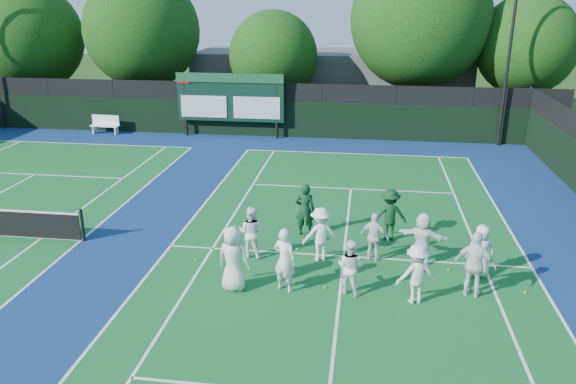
# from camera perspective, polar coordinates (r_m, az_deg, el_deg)

# --- Properties ---
(ground) EXTENTS (120.00, 120.00, 0.00)m
(ground) POSITION_cam_1_polar(r_m,az_deg,el_deg) (16.41, 5.52, -8.06)
(ground) COLOR #1C3B10
(ground) RESTS_ON ground
(court_apron) EXTENTS (34.00, 32.00, 0.01)m
(court_apron) POSITION_cam_1_polar(r_m,az_deg,el_deg) (18.47, -13.33, -5.26)
(court_apron) COLOR navy
(court_apron) RESTS_ON ground
(near_court) EXTENTS (11.05, 23.85, 0.01)m
(near_court) POSITION_cam_1_polar(r_m,az_deg,el_deg) (17.30, 5.68, -6.52)
(near_court) COLOR #125A25
(near_court) RESTS_ON ground
(back_fence) EXTENTS (34.00, 0.08, 3.00)m
(back_fence) POSITION_cam_1_polar(r_m,az_deg,el_deg) (31.86, -3.91, 8.11)
(back_fence) COLOR black
(back_fence) RESTS_ON ground
(scoreboard) EXTENTS (6.00, 0.21, 3.55)m
(scoreboard) POSITION_cam_1_polar(r_m,az_deg,el_deg) (31.53, -5.92, 9.48)
(scoreboard) COLOR black
(scoreboard) RESTS_ON ground
(clubhouse) EXTENTS (18.00, 6.00, 4.00)m
(clubhouse) POSITION_cam_1_polar(r_m,az_deg,el_deg) (39.05, 4.38, 11.13)
(clubhouse) COLOR #535458
(clubhouse) RESTS_ON ground
(light_pole_right) EXTENTS (1.20, 0.30, 10.12)m
(light_pole_right) POSITION_cam_1_polar(r_m,az_deg,el_deg) (31.11, 21.92, 15.74)
(light_pole_right) COLOR black
(light_pole_right) RESTS_ON ground
(bench) EXTENTS (1.70, 0.56, 1.06)m
(bench) POSITION_cam_1_polar(r_m,az_deg,el_deg) (34.14, -18.06, 6.61)
(bench) COLOR white
(bench) RESTS_ON ground
(tree_a) EXTENTS (6.92, 6.92, 8.50)m
(tree_a) POSITION_cam_1_polar(r_m,az_deg,el_deg) (40.36, -24.69, 13.84)
(tree_a) COLOR black
(tree_a) RESTS_ON ground
(tree_b) EXTENTS (7.03, 7.03, 9.03)m
(tree_b) POSITION_cam_1_polar(r_m,az_deg,el_deg) (36.86, -14.31, 15.34)
(tree_b) COLOR black
(tree_b) RESTS_ON ground
(tree_c) EXTENTS (5.33, 5.33, 6.79)m
(tree_c) POSITION_cam_1_polar(r_m,az_deg,el_deg) (34.78, -1.22, 13.48)
(tree_c) COLOR black
(tree_c) RESTS_ON ground
(tree_d) EXTENTS (7.93, 7.93, 10.23)m
(tree_d) POSITION_cam_1_polar(r_m,az_deg,el_deg) (34.31, 13.52, 16.37)
(tree_d) COLOR black
(tree_d) RESTS_ON ground
(tree_e) EXTENTS (5.67, 5.67, 7.73)m
(tree_e) POSITION_cam_1_polar(r_m,az_deg,el_deg) (35.41, 23.27, 13.31)
(tree_e) COLOR black
(tree_e) RESTS_ON ground
(tennis_ball_0) EXTENTS (0.07, 0.07, 0.07)m
(tennis_ball_0) POSITION_cam_1_polar(r_m,az_deg,el_deg) (15.46, 3.76, -9.69)
(tennis_ball_0) COLOR #BFD418
(tennis_ball_0) RESTS_ON ground
(tennis_ball_1) EXTENTS (0.07, 0.07, 0.07)m
(tennis_ball_1) POSITION_cam_1_polar(r_m,az_deg,el_deg) (17.01, 15.98, -7.61)
(tennis_ball_1) COLOR #BFD418
(tennis_ball_1) RESTS_ON ground
(tennis_ball_2) EXTENTS (0.07, 0.07, 0.07)m
(tennis_ball_2) POSITION_cam_1_polar(r_m,az_deg,el_deg) (16.47, 22.97, -9.39)
(tennis_ball_2) COLOR #BFD418
(tennis_ball_2) RESTS_ON ground
(tennis_ball_3) EXTENTS (0.07, 0.07, 0.07)m
(tennis_ball_3) POSITION_cam_1_polar(r_m,az_deg,el_deg) (17.19, -9.37, -6.77)
(tennis_ball_3) COLOR #BFD418
(tennis_ball_3) RESTS_ON ground
(tennis_ball_4) EXTENTS (0.07, 0.07, 0.07)m
(tennis_ball_4) POSITION_cam_1_polar(r_m,az_deg,el_deg) (17.63, 0.90, -5.82)
(tennis_ball_4) COLOR #BFD418
(tennis_ball_4) RESTS_ON ground
(player_front_0) EXTENTS (0.99, 0.75, 1.82)m
(player_front_0) POSITION_cam_1_polar(r_m,az_deg,el_deg) (15.10, -5.58, -6.74)
(player_front_0) COLOR silver
(player_front_0) RESTS_ON ground
(player_front_1) EXTENTS (0.77, 0.65, 1.80)m
(player_front_1) POSITION_cam_1_polar(r_m,az_deg,el_deg) (14.98, -0.34, -6.90)
(player_front_1) COLOR white
(player_front_1) RESTS_ON ground
(player_front_2) EXTENTS (0.91, 0.83, 1.52)m
(player_front_2) POSITION_cam_1_polar(r_m,az_deg,el_deg) (15.02, 6.34, -7.55)
(player_front_2) COLOR white
(player_front_2) RESTS_ON ground
(player_front_3) EXTENTS (1.17, 0.88, 1.61)m
(player_front_3) POSITION_cam_1_polar(r_m,az_deg,el_deg) (14.83, 12.91, -8.13)
(player_front_3) COLOR silver
(player_front_3) RESTS_ON ground
(player_front_4) EXTENTS (1.15, 0.78, 1.82)m
(player_front_4) POSITION_cam_1_polar(r_m,az_deg,el_deg) (15.49, 18.48, -7.02)
(player_front_4) COLOR white
(player_front_4) RESTS_ON ground
(player_back_0) EXTENTS (0.87, 0.73, 1.61)m
(player_back_0) POSITION_cam_1_polar(r_m,az_deg,el_deg) (16.94, -3.77, -4.09)
(player_back_0) COLOR white
(player_back_0) RESTS_ON ground
(player_back_1) EXTENTS (1.22, 0.93, 1.66)m
(player_back_1) POSITION_cam_1_polar(r_m,az_deg,el_deg) (16.72, 3.31, -4.30)
(player_back_1) COLOR white
(player_back_1) RESTS_ON ground
(player_back_2) EXTENTS (0.96, 0.64, 1.51)m
(player_back_2) POSITION_cam_1_polar(r_m,az_deg,el_deg) (16.89, 8.78, -4.55)
(player_back_2) COLOR silver
(player_back_2) RESTS_ON ground
(player_back_3) EXTENTS (1.56, 0.89, 1.60)m
(player_back_3) POSITION_cam_1_polar(r_m,az_deg,el_deg) (16.95, 13.50, -4.61)
(player_back_3) COLOR white
(player_back_3) RESTS_ON ground
(player_back_4) EXTENTS (0.75, 0.49, 1.54)m
(player_back_4) POSITION_cam_1_polar(r_m,az_deg,el_deg) (16.69, 18.98, -5.67)
(player_back_4) COLOR white
(player_back_4) RESTS_ON ground
(coach_left) EXTENTS (0.69, 0.49, 1.78)m
(coach_left) POSITION_cam_1_polar(r_m,az_deg,el_deg) (18.42, 1.73, -1.80)
(coach_left) COLOR #0D321C
(coach_left) RESTS_ON ground
(coach_right) EXTENTS (1.20, 0.81, 1.72)m
(coach_right) POSITION_cam_1_polar(r_m,az_deg,el_deg) (18.35, 10.29, -2.30)
(coach_right) COLOR #0E3419
(coach_right) RESTS_ON ground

